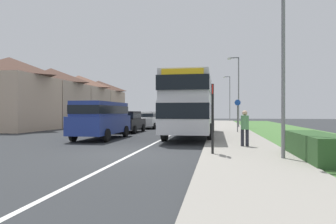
% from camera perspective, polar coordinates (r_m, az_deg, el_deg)
% --- Properties ---
extents(ground_plane, '(120.00, 120.00, 0.00)m').
position_cam_1_polar(ground_plane, '(11.14, -6.96, -8.26)').
color(ground_plane, '#2D3033').
extents(lane_marking_centre, '(0.14, 60.00, 0.01)m').
position_cam_1_polar(lane_marking_centre, '(18.90, 0.02, -4.84)').
color(lane_marking_centre, silver).
rests_on(lane_marking_centre, ground_plane).
extents(pavement_near_side, '(3.20, 68.00, 0.12)m').
position_cam_1_polar(pavement_near_side, '(16.67, 13.27, -5.30)').
color(pavement_near_side, gray).
rests_on(pavement_near_side, ground_plane).
extents(grass_verge_seaward, '(6.00, 68.00, 0.08)m').
position_cam_1_polar(grass_verge_seaward, '(17.48, 27.55, -5.12)').
color(grass_verge_seaward, '#477538').
rests_on(grass_verge_seaward, ground_plane).
extents(roadside_hedge, '(1.10, 3.75, 0.90)m').
position_cam_1_polar(roadside_hedge, '(10.51, 27.20, -6.29)').
color(roadside_hedge, '#2D5128').
rests_on(roadside_hedge, ground_plane).
extents(double_decker_bus, '(2.80, 10.15, 3.70)m').
position_cam_1_polar(double_decker_bus, '(18.50, 4.68, 1.68)').
color(double_decker_bus, '#BCBCC1').
rests_on(double_decker_bus, ground_plane).
extents(parked_van_blue, '(2.11, 5.17, 2.18)m').
position_cam_1_polar(parked_van_blue, '(17.48, -13.00, -0.98)').
color(parked_van_blue, navy).
rests_on(parked_van_blue, ground_plane).
extents(parked_car_black, '(1.91, 4.11, 1.65)m').
position_cam_1_polar(parked_car_black, '(22.79, -7.88, -1.73)').
color(parked_car_black, black).
rests_on(parked_car_black, ground_plane).
extents(parked_car_white, '(1.93, 4.06, 1.62)m').
position_cam_1_polar(parked_car_white, '(28.00, -3.99, -1.44)').
color(parked_car_white, silver).
rests_on(parked_car_white, ground_plane).
extents(parked_car_grey, '(1.90, 4.42, 1.64)m').
position_cam_1_polar(parked_car_grey, '(33.07, -1.94, -1.20)').
color(parked_car_grey, slate).
rests_on(parked_car_grey, ground_plane).
extents(pedestrian_at_stop, '(0.34, 0.34, 1.67)m').
position_cam_1_polar(pedestrian_at_stop, '(12.89, 14.94, -2.78)').
color(pedestrian_at_stop, '#23232D').
rests_on(pedestrian_at_stop, ground_plane).
extents(bus_stop_sign, '(0.09, 0.52, 2.60)m').
position_cam_1_polar(bus_stop_sign, '(10.36, 8.81, -0.34)').
color(bus_stop_sign, black).
rests_on(bus_stop_sign, ground_plane).
extents(cycle_route_sign, '(0.44, 0.08, 2.52)m').
position_cam_1_polar(cycle_route_sign, '(21.97, 13.60, -0.45)').
color(cycle_route_sign, slate).
rests_on(cycle_route_sign, ground_plane).
extents(street_lamp_near, '(1.14, 0.20, 6.66)m').
position_cam_1_polar(street_lamp_near, '(10.19, 21.18, 12.85)').
color(street_lamp_near, slate).
rests_on(street_lamp_near, ground_plane).
extents(street_lamp_mid, '(1.14, 0.20, 7.08)m').
position_cam_1_polar(street_lamp_mid, '(29.69, 13.58, 4.81)').
color(street_lamp_mid, slate).
rests_on(street_lamp_mid, ground_plane).
extents(street_lamp_far, '(1.14, 0.20, 7.58)m').
position_cam_1_polar(street_lamp_far, '(49.56, 12.01, 3.18)').
color(street_lamp_far, slate).
rests_on(street_lamp_far, ground_plane).
extents(house_terrace_far_side, '(6.35, 25.16, 6.33)m').
position_cam_1_polar(house_terrace_far_side, '(36.30, -19.53, 2.48)').
color(house_terrace_far_side, '#C1A88E').
rests_on(house_terrace_far_side, ground_plane).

